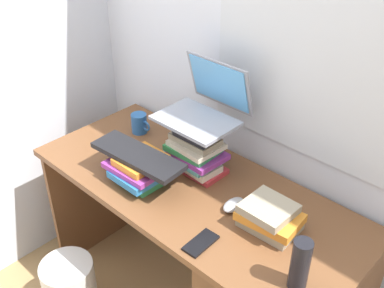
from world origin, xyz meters
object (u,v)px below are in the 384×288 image
(book_stack_keyboard_riser, at_px, (139,169))
(computer_mouse, at_px, (234,205))
(book_stack_side, at_px, (270,217))
(cell_phone, at_px, (201,243))
(water_bottle, at_px, (300,265))
(keyboard, at_px, (138,156))
(book_stack_tall, at_px, (195,148))
(laptop, at_px, (206,105))
(mug, at_px, (139,123))
(wastebasket, at_px, (70,288))

(book_stack_keyboard_riser, bearing_deg, computer_mouse, 18.75)
(book_stack_keyboard_riser, distance_m, book_stack_side, 0.58)
(book_stack_keyboard_riser, xyz_separation_m, computer_mouse, (0.40, 0.14, -0.04))
(computer_mouse, bearing_deg, cell_phone, -80.75)
(water_bottle, bearing_deg, keyboard, 178.60)
(book_stack_tall, bearing_deg, laptop, 89.35)
(book_stack_tall, height_order, cell_phone, book_stack_tall)
(laptop, xyz_separation_m, computer_mouse, (0.28, -0.15, -0.28))
(mug, distance_m, wastebasket, 0.87)
(book_stack_keyboard_riser, relative_size, cell_phone, 1.80)
(keyboard, height_order, cell_phone, keyboard)
(book_stack_tall, relative_size, wastebasket, 0.81)
(water_bottle, xyz_separation_m, wastebasket, (-1.02, -0.27, -0.71))
(book_stack_keyboard_riser, distance_m, water_bottle, 0.79)
(laptop, distance_m, mug, 0.48)
(laptop, distance_m, wastebasket, 1.13)
(laptop, height_order, mug, laptop)
(water_bottle, bearing_deg, book_stack_tall, 160.34)
(laptop, bearing_deg, cell_phone, -49.41)
(keyboard, relative_size, wastebasket, 1.35)
(mug, height_order, wastebasket, mug)
(computer_mouse, distance_m, wastebasket, 0.99)
(cell_phone, bearing_deg, wastebasket, -165.47)
(book_stack_side, height_order, laptop, laptop)
(book_stack_side, height_order, wastebasket, book_stack_side)
(keyboard, distance_m, mug, 0.40)
(computer_mouse, height_order, wastebasket, computer_mouse)
(book_stack_side, bearing_deg, computer_mouse, -178.50)
(book_stack_tall, height_order, mug, book_stack_tall)
(book_stack_side, relative_size, mug, 2.05)
(book_stack_side, height_order, keyboard, keyboard)
(laptop, bearing_deg, computer_mouse, -27.21)
(cell_phone, distance_m, wastebasket, 0.93)
(laptop, xyz_separation_m, water_bottle, (0.67, -0.30, -0.20))
(cell_phone, bearing_deg, computer_mouse, 97.14)
(book_stack_tall, xyz_separation_m, book_stack_side, (0.45, -0.08, -0.06))
(laptop, bearing_deg, keyboard, -112.77)
(book_stack_keyboard_riser, bearing_deg, keyboard, 161.41)
(book_stack_side, xyz_separation_m, computer_mouse, (-0.16, -0.00, -0.04))
(book_stack_keyboard_riser, relative_size, keyboard, 0.58)
(book_stack_side, height_order, computer_mouse, book_stack_side)
(computer_mouse, height_order, cell_phone, computer_mouse)
(computer_mouse, distance_m, mug, 0.71)
(book_stack_keyboard_riser, distance_m, computer_mouse, 0.42)
(laptop, height_order, cell_phone, laptop)
(book_stack_tall, height_order, laptop, laptop)
(book_stack_keyboard_riser, distance_m, mug, 0.40)
(mug, height_order, cell_phone, mug)
(book_stack_tall, height_order, computer_mouse, book_stack_tall)
(book_stack_tall, distance_m, book_stack_keyboard_riser, 0.25)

